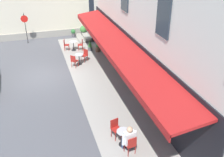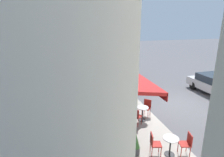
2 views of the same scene
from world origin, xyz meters
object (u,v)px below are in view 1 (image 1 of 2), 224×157
at_px(cafe_table_near_entrance, 79,58).
at_px(cafe_chair_red_corner_left, 115,127).
at_px(cafe_chair_red_kerbside, 85,54).
at_px(cafe_chair_red_by_window, 74,60).
at_px(potted_plant_entrance_right, 73,33).
at_px(cafe_table_streetside, 124,136).
at_px(cafe_chair_red_near_door, 65,44).
at_px(cafe_chair_red_under_awning, 81,44).
at_px(seated_patron_in_white, 128,138).
at_px(potted_plant_under_sign, 83,30).
at_px(no_parking_sign, 25,23).
at_px(potted_plant_entrance_left, 90,45).
at_px(potted_plant_by_steps, 98,45).
at_px(cafe_chair_red_corner_right, 131,144).
at_px(cafe_table_far_end, 73,45).

distance_m(cafe_table_near_entrance, cafe_chair_red_corner_left, 8.27).
bearing_deg(cafe_chair_red_kerbside, cafe_chair_red_by_window, 130.99).
bearing_deg(potted_plant_entrance_right, cafe_table_streetside, 178.50).
height_order(cafe_chair_red_kerbside, cafe_chair_red_corner_left, same).
height_order(cafe_chair_red_near_door, potted_plant_entrance_right, cafe_chair_red_near_door).
relative_size(cafe_chair_red_under_awning, potted_plant_entrance_right, 1.26).
xyz_separation_m(cafe_chair_red_corner_left, seated_patron_in_white, (-1.02, -0.23, 0.16)).
xyz_separation_m(cafe_chair_red_corner_left, potted_plant_under_sign, (14.27, -1.48, -0.00)).
height_order(seated_patron_in_white, no_parking_sign, no_parking_sign).
bearing_deg(potted_plant_entrance_left, potted_plant_entrance_right, 10.91).
bearing_deg(cafe_chair_red_near_door, cafe_chair_red_by_window, -178.31).
bearing_deg(cafe_chair_red_by_window, cafe_table_near_entrance, -44.93).
relative_size(cafe_chair_red_kerbside, no_parking_sign, 0.35).
bearing_deg(no_parking_sign, seated_patron_in_white, -165.84).
distance_m(cafe_chair_red_under_awning, seated_patron_in_white, 11.90).
distance_m(cafe_chair_red_by_window, cafe_chair_red_under_awning, 3.25).
height_order(cafe_table_near_entrance, cafe_table_streetside, same).
xyz_separation_m(cafe_chair_red_by_window, cafe_table_streetside, (-8.43, -0.67, -0.06)).
bearing_deg(no_parking_sign, potted_plant_by_steps, -124.34).
bearing_deg(cafe_chair_red_kerbside, potted_plant_entrance_right, -1.15).
bearing_deg(cafe_chair_red_kerbside, cafe_table_streetside, 178.29).
distance_m(cafe_table_streetside, cafe_chair_red_near_door, 11.82).
bearing_deg(cafe_table_streetside, potted_plant_by_steps, -8.70).
distance_m(cafe_chair_red_corner_left, cafe_chair_red_corner_right, 1.26).
xyz_separation_m(seated_patron_in_white, potted_plant_entrance_right, (15.38, -0.32, -0.31)).
xyz_separation_m(cafe_table_far_end, potted_plant_by_steps, (-0.85, -1.81, 0.04)).
bearing_deg(cafe_chair_red_corner_right, cafe_chair_red_by_window, 4.90).
bearing_deg(potted_plant_entrance_right, cafe_chair_red_corner_left, 177.77).
distance_m(cafe_chair_red_corner_left, cafe_chair_red_under_awning, 10.89).
relative_size(cafe_chair_red_kerbside, cafe_chair_red_corner_left, 1.00).
bearing_deg(cafe_chair_red_by_window, seated_patron_in_white, -175.20).
distance_m(cafe_table_near_entrance, seated_patron_in_white, 9.29).
xyz_separation_m(cafe_table_far_end, seated_patron_in_white, (-12.06, -0.23, 0.21)).
bearing_deg(cafe_table_streetside, cafe_chair_red_near_door, 3.76).
bearing_deg(potted_plant_entrance_left, cafe_chair_red_kerbside, 157.32).
bearing_deg(cafe_chair_red_under_awning, cafe_table_near_entrance, 165.41).
distance_m(cafe_table_near_entrance, cafe_chair_red_near_door, 2.97).
height_order(cafe_table_near_entrance, potted_plant_under_sign, potted_plant_under_sign).
bearing_deg(cafe_table_far_end, potted_plant_by_steps, -115.24).
distance_m(cafe_table_near_entrance, cafe_chair_red_kerbside, 0.63).
bearing_deg(cafe_table_streetside, seated_patron_in_white, -170.75).
distance_m(cafe_chair_red_near_door, seated_patron_in_white, 12.24).
relative_size(cafe_chair_red_kerbside, potted_plant_entrance_left, 0.98).
distance_m(cafe_table_far_end, potted_plant_entrance_right, 3.37).
distance_m(cafe_chair_red_by_window, potted_plant_under_sign, 6.75).
xyz_separation_m(cafe_chair_red_by_window, potted_plant_entrance_left, (2.82, -1.78, -0.09)).
height_order(cafe_chair_red_corner_right, cafe_chair_red_under_awning, same).
distance_m(cafe_chair_red_by_window, potted_plant_entrance_left, 3.34).
bearing_deg(potted_plant_by_steps, potted_plant_entrance_left, 50.24).
bearing_deg(cafe_chair_red_corner_right, potted_plant_by_steps, -7.73).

